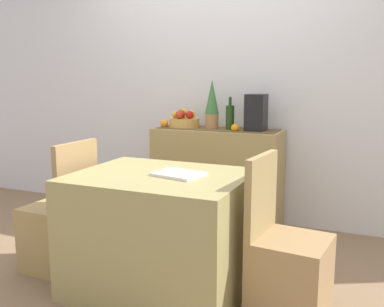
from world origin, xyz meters
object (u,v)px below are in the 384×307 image
(sideboard_console, at_px, (217,178))
(wine_bottle, at_px, (230,117))
(open_book, at_px, (178,174))
(chair_by_corner, at_px, (287,270))
(dining_table, at_px, (161,233))
(coffee_maker, at_px, (256,113))
(fruit_bowl, at_px, (184,123))
(chair_near_window, at_px, (60,231))
(potted_plant, at_px, (212,104))

(sideboard_console, bearing_deg, wine_bottle, 0.00)
(open_book, distance_m, chair_by_corner, 0.82)
(dining_table, bearing_deg, wine_bottle, 89.60)
(wine_bottle, distance_m, coffee_maker, 0.23)
(fruit_bowl, distance_m, chair_near_window, 1.49)
(coffee_maker, relative_size, potted_plant, 0.72)
(potted_plant, height_order, dining_table, potted_plant)
(chair_by_corner, bearing_deg, potted_plant, 126.05)
(wine_bottle, bearing_deg, dining_table, -90.40)
(fruit_bowl, bearing_deg, sideboard_console, 0.00)
(coffee_maker, bearing_deg, fruit_bowl, 180.00)
(sideboard_console, bearing_deg, coffee_maker, 0.00)
(sideboard_console, xyz_separation_m, chair_by_corner, (0.89, -1.29, -0.17))
(chair_near_window, bearing_deg, wine_bottle, 58.54)
(potted_plant, bearing_deg, chair_by_corner, -53.95)
(fruit_bowl, bearing_deg, chair_by_corner, -47.00)
(chair_by_corner, bearing_deg, chair_near_window, -179.91)
(sideboard_console, height_order, potted_plant, potted_plant)
(sideboard_console, height_order, chair_near_window, chair_near_window)
(potted_plant, bearing_deg, dining_table, -83.06)
(coffee_maker, xyz_separation_m, chair_by_corner, (0.54, -1.29, -0.76))
(open_book, bearing_deg, chair_by_corner, 11.43)
(wine_bottle, height_order, chair_by_corner, wine_bottle)
(chair_near_window, bearing_deg, open_book, 0.57)
(wine_bottle, height_order, open_book, wine_bottle)
(sideboard_console, bearing_deg, open_book, -80.23)
(chair_by_corner, bearing_deg, fruit_bowl, 133.00)
(fruit_bowl, bearing_deg, chair_near_window, -105.59)
(potted_plant, relative_size, dining_table, 0.41)
(sideboard_console, height_order, fruit_bowl, fruit_bowl)
(chair_near_window, bearing_deg, chair_by_corner, 0.09)
(sideboard_console, relative_size, chair_by_corner, 1.25)
(fruit_bowl, bearing_deg, wine_bottle, 0.00)
(fruit_bowl, height_order, open_book, fruit_bowl)
(wine_bottle, distance_m, potted_plant, 0.20)
(coffee_maker, distance_m, dining_table, 1.47)
(sideboard_console, distance_m, chair_by_corner, 1.57)
(potted_plant, bearing_deg, coffee_maker, 0.00)
(potted_plant, xyz_separation_m, chair_by_corner, (0.94, -1.29, -0.82))
(potted_plant, xyz_separation_m, dining_table, (0.16, -1.29, -0.71))
(dining_table, relative_size, chair_near_window, 1.15)
(dining_table, xyz_separation_m, chair_by_corner, (0.78, 0.00, -0.10))
(potted_plant, distance_m, chair_near_window, 1.65)
(chair_near_window, bearing_deg, dining_table, 0.05)
(chair_by_corner, bearing_deg, open_book, 179.44)
(dining_table, xyz_separation_m, open_book, (0.12, 0.01, 0.38))
(wine_bottle, xyz_separation_m, coffee_maker, (0.23, 0.00, 0.04))
(potted_plant, bearing_deg, open_book, -77.94)
(open_book, bearing_deg, fruit_bowl, 124.74)
(fruit_bowl, relative_size, dining_table, 0.26)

